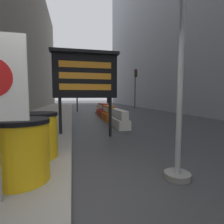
% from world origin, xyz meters
% --- Properties ---
extents(ground_plane, '(120.00, 120.00, 0.00)m').
position_xyz_m(ground_plane, '(0.00, 0.00, 0.00)').
color(ground_plane, '#38383A').
extents(barrel_drum_foreground, '(0.78, 0.78, 0.90)m').
position_xyz_m(barrel_drum_foreground, '(-0.68, 0.38, 0.62)').
color(barrel_drum_foreground, yellow).
rests_on(barrel_drum_foreground, sidewalk_left).
extents(barrel_drum_middle, '(0.78, 0.78, 0.90)m').
position_xyz_m(barrel_drum_middle, '(-0.65, 1.38, 0.62)').
color(barrel_drum_middle, yellow).
rests_on(barrel_drum_middle, sidewalk_left).
extents(message_board, '(2.21, 0.36, 2.87)m').
position_xyz_m(message_board, '(0.48, 3.59, 2.08)').
color(message_board, black).
rests_on(message_board, ground_plane).
extents(jersey_barrier_white, '(0.51, 2.01, 0.79)m').
position_xyz_m(jersey_barrier_white, '(2.10, 5.35, 0.35)').
color(jersey_barrier_white, silver).
rests_on(jersey_barrier_white, ground_plane).
extents(jersey_barrier_orange_near, '(0.60, 1.65, 0.86)m').
position_xyz_m(jersey_barrier_orange_near, '(2.10, 7.64, 0.38)').
color(jersey_barrier_orange_near, orange).
rests_on(jersey_barrier_orange_near, ground_plane).
extents(jersey_barrier_red_striped, '(0.52, 1.94, 0.91)m').
position_xyz_m(jersey_barrier_red_striped, '(2.10, 9.66, 0.40)').
color(jersey_barrier_red_striped, red).
rests_on(jersey_barrier_red_striped, ground_plane).
extents(traffic_cone_near, '(0.38, 0.38, 0.68)m').
position_xyz_m(traffic_cone_near, '(2.06, 12.06, 0.33)').
color(traffic_cone_near, black).
rests_on(traffic_cone_near, ground_plane).
extents(traffic_cone_mid, '(0.38, 0.38, 0.68)m').
position_xyz_m(traffic_cone_mid, '(2.19, 6.98, 0.33)').
color(traffic_cone_mid, black).
rests_on(traffic_cone_mid, ground_plane).
extents(traffic_cone_far, '(0.38, 0.38, 0.68)m').
position_xyz_m(traffic_cone_far, '(2.81, 7.19, 0.33)').
color(traffic_cone_far, black).
rests_on(traffic_cone_far, ground_plane).
extents(traffic_light_near_curb, '(0.28, 0.44, 4.38)m').
position_xyz_m(traffic_light_near_curb, '(0.48, 13.91, 3.16)').
color(traffic_light_near_curb, '#2D2D30').
rests_on(traffic_light_near_curb, ground_plane).
extents(traffic_light_far_side, '(0.28, 0.45, 4.44)m').
position_xyz_m(traffic_light_far_side, '(7.12, 16.69, 3.20)').
color(traffic_light_far_side, '#2D2D30').
rests_on(traffic_light_far_side, ground_plane).
extents(pedestrian_worker, '(0.50, 0.48, 1.66)m').
position_xyz_m(pedestrian_worker, '(3.44, 13.69, 0.98)').
color(pedestrian_worker, '#514C42').
rests_on(pedestrian_worker, ground_plane).
extents(steel_pole_right, '(0.44, 0.44, 2.89)m').
position_xyz_m(steel_pole_right, '(1.75, 0.25, 0.83)').
color(steel_pole_right, gray).
rests_on(steel_pole_right, ground_plane).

